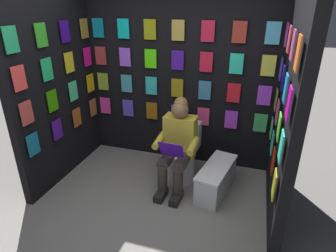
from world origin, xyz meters
TOP-DOWN VIEW (x-y plane):
  - ground_plane at (0.00, 0.00)m, footprint 30.00×30.00m
  - display_wall_back at (0.00, -1.68)m, footprint 2.79×0.14m
  - display_wall_left at (-1.39, -0.82)m, footprint 0.14×1.64m
  - display_wall_right at (1.39, -0.82)m, footprint 0.14×1.64m
  - toilet at (-0.21, -1.13)m, footprint 0.41×0.56m
  - person_reading at (-0.20, -0.91)m, footprint 0.54×0.70m
  - comic_longbox_near at (-0.71, -0.93)m, footprint 0.45×0.84m

SIDE VIEW (x-z plane):
  - ground_plane at x=0.00m, z-range 0.00..0.00m
  - comic_longbox_near at x=-0.71m, z-range 0.00..0.38m
  - toilet at x=-0.21m, z-range -0.06..0.71m
  - person_reading at x=-0.20m, z-range 0.00..1.20m
  - display_wall_left at x=-1.39m, z-range 0.00..2.49m
  - display_wall_right at x=1.39m, z-range 0.00..2.49m
  - display_wall_back at x=0.00m, z-range 0.00..2.49m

